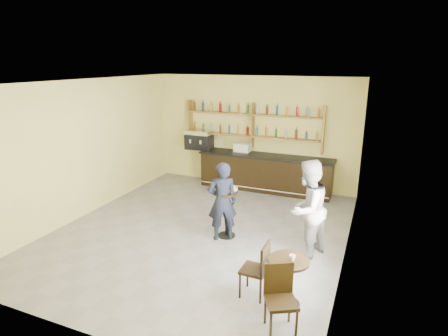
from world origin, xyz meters
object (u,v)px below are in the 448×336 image
at_px(chair_south, 281,301).
at_px(patron_second, 307,209).
at_px(man_main, 222,201).
at_px(espresso_machine, 199,139).
at_px(pedestal_table, 227,214).
at_px(cafe_table, 288,283).
at_px(chair_west, 254,269).
at_px(pastry_case, 243,148).
at_px(bar_counter, 265,173).

distance_m(chair_south, patron_second, 2.31).
bearing_deg(chair_south, man_main, 100.28).
xyz_separation_m(espresso_machine, chair_south, (3.98, -5.56, -0.84)).
xyz_separation_m(pedestal_table, man_main, (-0.04, -0.15, 0.34)).
distance_m(pedestal_table, cafe_table, 2.51).
bearing_deg(chair_west, cafe_table, 86.28).
bearing_deg(cafe_table, chair_south, -85.24).
bearing_deg(cafe_table, pastry_case, 117.07).
height_order(pedestal_table, patron_second, patron_second).
height_order(bar_counter, chair_south, bar_counter).
bearing_deg(bar_counter, pedestal_table, -87.97).
bearing_deg(patron_second, chair_south, 25.29).
xyz_separation_m(pastry_case, chair_west, (1.99, -4.91, -0.72)).
bearing_deg(espresso_machine, chair_west, -62.42).
relative_size(man_main, cafe_table, 2.15).
distance_m(man_main, chair_west, 2.05).
relative_size(pastry_case, man_main, 0.28).
bearing_deg(chair_south, pastry_case, 86.23).
distance_m(cafe_table, chair_south, 0.61).
height_order(chair_west, patron_second, patron_second).
xyz_separation_m(bar_counter, man_main, (0.08, -3.31, 0.32)).
xyz_separation_m(man_main, chair_west, (1.23, -1.61, -0.37)).
distance_m(espresso_machine, pedestal_table, 3.93).
distance_m(bar_counter, pedestal_table, 3.16).
bearing_deg(espresso_machine, bar_counter, -6.94).
relative_size(pedestal_table, cafe_table, 1.28).
distance_m(pedestal_table, man_main, 0.37).
relative_size(chair_south, patron_second, 0.50).
xyz_separation_m(pedestal_table, chair_west, (1.19, -1.76, -0.04)).
bearing_deg(bar_counter, patron_second, -61.52).
relative_size(bar_counter, man_main, 2.30).
relative_size(man_main, chair_west, 1.81).
height_order(man_main, patron_second, patron_second).
bearing_deg(pastry_case, espresso_machine, -174.91).
distance_m(espresso_machine, cafe_table, 6.40).
distance_m(chair_west, chair_south, 0.88).
bearing_deg(cafe_table, chair_west, 174.81).
distance_m(pastry_case, chair_south, 6.18).
height_order(espresso_machine, man_main, man_main).
relative_size(chair_west, chair_south, 0.97).
height_order(cafe_table, patron_second, patron_second).
height_order(espresso_machine, pedestal_table, espresso_machine).
xyz_separation_m(pastry_case, patron_second, (2.48, -3.31, -0.23)).
bearing_deg(patron_second, chair_west, 5.53).
bearing_deg(cafe_table, patron_second, 91.98).
bearing_deg(pastry_case, chair_west, -62.90).
xyz_separation_m(pastry_case, chair_south, (2.59, -5.56, -0.70)).
bearing_deg(chair_south, chair_west, 104.01).
height_order(man_main, chair_south, man_main).
relative_size(espresso_machine, patron_second, 0.41).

